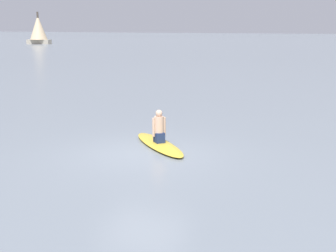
{
  "coord_description": "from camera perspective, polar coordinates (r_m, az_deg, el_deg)",
  "views": [
    {
      "loc": [
        6.07,
        -11.62,
        3.64
      ],
      "look_at": [
        0.31,
        1.05,
        0.65
      ],
      "focal_mm": 50.34,
      "sensor_mm": 36.0,
      "label": 1
    }
  ],
  "objects": [
    {
      "name": "person_paddler",
      "position": [
        14.3,
        -1.09,
        -0.21
      ],
      "size": [
        0.43,
        0.42,
        1.01
      ],
      "rotation": [
        0.0,
        0.0,
        2.39
      ],
      "color": "navy",
      "rests_on": "surfboard"
    },
    {
      "name": "ground_plane",
      "position": [
        13.61,
        -3.01,
        -3.39
      ],
      "size": [
        400.0,
        400.0,
        0.0
      ],
      "primitive_type": "plane",
      "color": "gray"
    },
    {
      "name": "surfboard",
      "position": [
        14.42,
        -1.08,
        -2.22
      ],
      "size": [
        2.9,
        2.78,
        0.13
      ],
      "primitive_type": "ellipsoid",
      "rotation": [
        0.0,
        0.0,
        2.39
      ],
      "color": "gold",
      "rests_on": "ground"
    },
    {
      "name": "sailboat_center_horizon",
      "position": [
        97.02,
        -15.44,
        11.28
      ],
      "size": [
        4.93,
        3.81,
        6.15
      ],
      "rotation": [
        0.0,
        0.0,
        -2.98
      ],
      "color": "#B2A893",
      "rests_on": "ground"
    }
  ]
}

